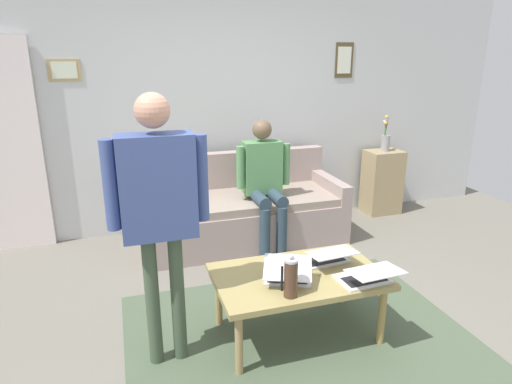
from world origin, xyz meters
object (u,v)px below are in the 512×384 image
at_px(coffee_table, 298,280).
at_px(laptop_left, 327,257).
at_px(flower_vase, 386,140).
at_px(french_press, 291,278).
at_px(side_shelf, 382,182).
at_px(person_standing, 158,200).
at_px(person_seated, 264,177).
at_px(laptop_center, 288,274).
at_px(couch, 242,212).
at_px(laptop_right, 367,276).

xyz_separation_m(coffee_table, laptop_left, (-0.26, -0.09, 0.09)).
bearing_deg(flower_vase, french_press, 47.06).
height_order(side_shelf, person_standing, person_standing).
distance_m(french_press, person_seated, 1.79).
bearing_deg(flower_vase, person_seated, 17.39).
xyz_separation_m(laptop_left, person_seated, (0.00, -1.39, 0.22)).
bearing_deg(side_shelf, person_standing, 35.34).
height_order(coffee_table, laptop_center, laptop_center).
bearing_deg(side_shelf, french_press, 47.01).
relative_size(couch, person_standing, 1.21).
bearing_deg(french_press, coffee_table, -122.59).
bearing_deg(laptop_left, person_seated, -89.94).
relative_size(coffee_table, person_seated, 0.89).
distance_m(laptop_left, flower_vase, 2.59).
height_order(french_press, person_standing, person_standing).
distance_m(coffee_table, person_standing, 1.11).
height_order(laptop_right, person_standing, person_standing).
relative_size(french_press, side_shelf, 0.36).
height_order(laptop_left, person_standing, person_standing).
bearing_deg(laptop_center, person_standing, -4.27).
distance_m(person_standing, person_seated, 1.91).
relative_size(couch, laptop_center, 5.12).
bearing_deg(laptop_right, coffee_table, -33.30).
height_order(coffee_table, flower_vase, flower_vase).
xyz_separation_m(couch, laptop_center, (0.18, 1.77, 0.21)).
height_order(laptop_left, laptop_right, laptop_right).
bearing_deg(laptop_center, couch, -95.93).
xyz_separation_m(laptop_center, flower_vase, (-2.05, -2.08, 0.39)).
xyz_separation_m(laptop_center, laptop_right, (-0.48, 0.19, 0.00)).
distance_m(laptop_right, person_standing, 1.41).
xyz_separation_m(coffee_table, flower_vase, (-1.95, -2.02, 0.48)).
xyz_separation_m(laptop_center, person_standing, (0.79, -0.06, 0.57)).
bearing_deg(coffee_table, person_seated, -99.71).
bearing_deg(laptop_right, couch, -81.46).
bearing_deg(flower_vase, laptop_center, 45.33).
relative_size(laptop_center, flower_vase, 0.95).
height_order(couch, laptop_right, couch).
relative_size(side_shelf, person_standing, 0.46).
relative_size(flower_vase, person_seated, 0.33).
bearing_deg(person_seated, flower_vase, -162.61).
height_order(flower_vase, person_standing, person_standing).
bearing_deg(laptop_left, laptop_right, 109.31).
bearing_deg(coffee_table, side_shelf, -134.08).
height_order(couch, side_shelf, couch).
bearing_deg(coffee_table, flower_vase, -134.03).
distance_m(laptop_right, person_seated, 1.75).
relative_size(laptop_center, person_standing, 0.24).
bearing_deg(person_standing, laptop_center, 175.73).
bearing_deg(couch, laptop_left, 96.18).
xyz_separation_m(laptop_center, side_shelf, (-2.05, -2.07, -0.13)).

